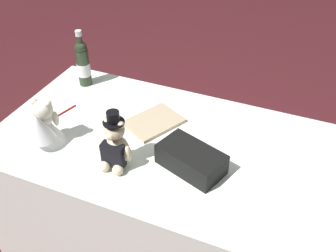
{
  "coord_description": "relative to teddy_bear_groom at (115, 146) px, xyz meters",
  "views": [
    {
      "loc": [
        0.53,
        -1.26,
        1.94
      ],
      "look_at": [
        0.0,
        0.0,
        0.88
      ],
      "focal_mm": 40.7,
      "sensor_mm": 36.0,
      "label": 1
    }
  ],
  "objects": [
    {
      "name": "gift_case_black",
      "position": [
        0.31,
        0.11,
        -0.06
      ],
      "size": [
        0.32,
        0.24,
        0.1
      ],
      "color": "black",
      "rests_on": "reception_table"
    },
    {
      "name": "guestbook",
      "position": [
        0.03,
        0.33,
        -0.1
      ],
      "size": [
        0.3,
        0.33,
        0.02
      ],
      "primitive_type": "cube",
      "rotation": [
        0.0,
        0.0,
        -0.48
      ],
      "color": "tan",
      "rests_on": "reception_table"
    },
    {
      "name": "signing_pen",
      "position": [
        -0.44,
        0.24,
        -0.1
      ],
      "size": [
        0.05,
        0.15,
        0.01
      ],
      "color": "maroon",
      "rests_on": "reception_table"
    },
    {
      "name": "ground_plane",
      "position": [
        0.15,
        0.22,
        -0.89
      ],
      "size": [
        12.0,
        12.0,
        0.0
      ],
      "primitive_type": "plane",
      "color": "#47191E"
    },
    {
      "name": "champagne_bottle",
      "position": [
        -0.49,
        0.53,
        0.03
      ],
      "size": [
        0.07,
        0.07,
        0.33
      ],
      "color": "#25311F",
      "rests_on": "reception_table"
    },
    {
      "name": "teddy_bear_bride",
      "position": [
        -0.37,
        0.0,
        0.0
      ],
      "size": [
        0.16,
        0.2,
        0.24
      ],
      "color": "white",
      "rests_on": "reception_table"
    },
    {
      "name": "teddy_bear_groom",
      "position": [
        0.0,
        0.0,
        0.0
      ],
      "size": [
        0.16,
        0.14,
        0.28
      ],
      "color": "beige",
      "rests_on": "reception_table"
    },
    {
      "name": "reception_table",
      "position": [
        0.15,
        0.22,
        -0.5
      ],
      "size": [
        1.68,
        0.91,
        0.78
      ],
      "primitive_type": "cube",
      "color": "white",
      "rests_on": "ground_plane"
    }
  ]
}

